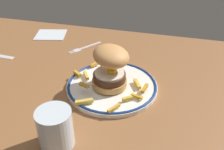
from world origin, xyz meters
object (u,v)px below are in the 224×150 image
(dinner_plate, at_px, (112,86))
(burger, at_px, (110,66))
(water_glass, at_px, (56,131))
(fork, at_px, (84,47))
(napkin, at_px, (51,34))

(dinner_plate, xyz_separation_m, burger, (-0.00, 0.00, 0.07))
(burger, xyz_separation_m, water_glass, (-0.06, -0.24, -0.04))
(burger, relative_size, fork, 0.98)
(fork, relative_size, napkin, 1.04)
(water_glass, bearing_deg, dinner_plate, 74.98)
(dinner_plate, relative_size, fork, 2.11)
(dinner_plate, height_order, water_glass, water_glass)
(water_glass, bearing_deg, fork, 102.88)
(water_glass, bearing_deg, burger, 76.14)
(water_glass, xyz_separation_m, napkin, (-0.28, 0.54, -0.04))
(burger, bearing_deg, dinner_plate, -14.14)
(fork, bearing_deg, burger, -53.72)
(dinner_plate, xyz_separation_m, fork, (-0.17, 0.22, -0.01))
(napkin, bearing_deg, water_glass, -62.25)
(burger, height_order, napkin, burger)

